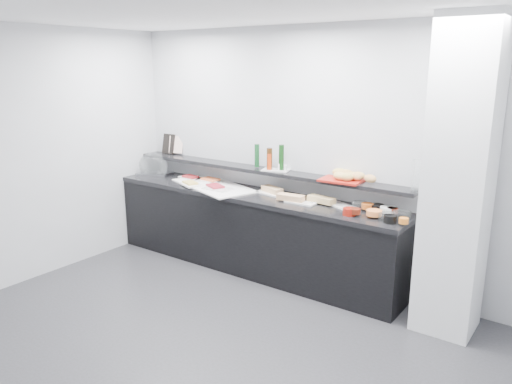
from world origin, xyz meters
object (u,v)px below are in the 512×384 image
Objects in this scene: condiment_tray at (276,170)px; bread_tray at (341,180)px; carafe at (417,176)px; cloche_base at (155,174)px; sandwich_plate_mid at (300,203)px; framed_print at (168,144)px.

condiment_tray is 0.82m from bread_tray.
carafe reaches higher than condiment_tray.
bread_tray reaches higher than cloche_base.
sandwich_plate_mid is 0.78× the size of bread_tray.
condiment_tray is at bearing 152.81° from sandwich_plate_mid.
cloche_base is 1.38× the size of carafe.
sandwich_plate_mid is at bearing -170.32° from carafe.
framed_print reaches higher than cloche_base.
cloche_base is 2.61m from bread_tray.
sandwich_plate_mid is at bearing -41.93° from condiment_tray.
carafe is at bearing -0.71° from framed_print.
sandwich_plate_mid is 0.48m from bread_tray.
condiment_tray is at bearing -13.65° from cloche_base.
framed_print is at bearing 172.84° from bread_tray.
bread_tray is at bearing 25.51° from sandwich_plate_mid.
condiment_tray is at bearing 172.52° from bread_tray.
sandwich_plate_mid is at bearing -157.91° from bread_tray.
sandwich_plate_mid is 2.25m from framed_print.
bread_tray reaches higher than condiment_tray.
cloche_base is 1.60× the size of framed_print.
bread_tray is (2.59, 0.12, 0.24)m from cloche_base.
framed_print is 2.57m from bread_tray.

